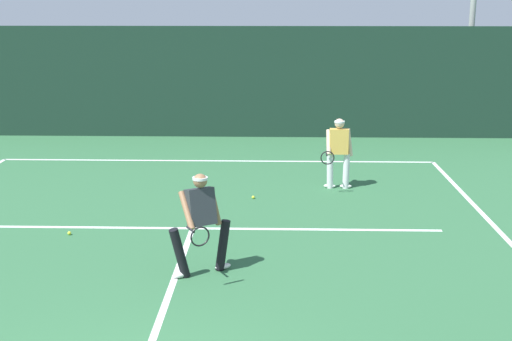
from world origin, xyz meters
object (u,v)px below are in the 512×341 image
Objects in this scene: player_near at (201,220)px; player_far at (338,151)px; tennis_ball at (253,197)px; tennis_ball_extra at (69,233)px.

player_near is 5.48m from player_far.
tennis_ball is 3.94m from tennis_ball_extra.
player_far is at bearing 25.64° from tennis_ball.
tennis_ball and tennis_ball_extra have the same top height.
player_far is at bearing -146.70° from player_near.
player_near is at bearing -33.69° from tennis_ball_extra.
tennis_ball_extra is (-4.99, -3.21, -0.81)m from player_far.
player_far is 2.18m from tennis_ball.
player_near is at bearing -99.18° from tennis_ball.
tennis_ball_extra is at bearing -143.64° from tennis_ball.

